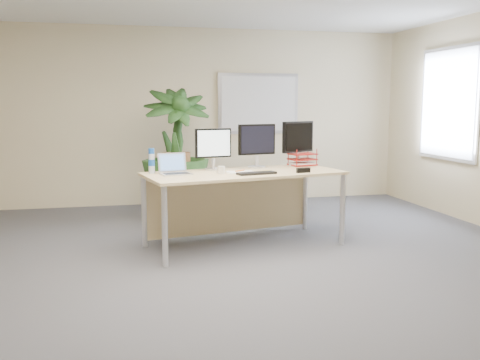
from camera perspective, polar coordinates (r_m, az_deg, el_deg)
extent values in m
plane|color=#46464B|center=(4.68, 0.11, -11.28)|extent=(8.00, 8.00, 0.00)
cube|color=beige|center=(8.36, -6.12, 6.72)|extent=(7.00, 0.04, 2.70)
cube|color=silver|center=(8.55, 1.97, 8.14)|extent=(1.30, 0.03, 0.95)
cube|color=silver|center=(8.53, 2.01, 8.14)|extent=(1.20, 0.01, 0.85)
cube|color=silver|center=(7.96, 21.37, 7.58)|extent=(0.03, 1.30, 1.55)
cube|color=white|center=(7.95, 21.25, 7.59)|extent=(0.01, 1.20, 1.45)
cube|color=#DAC180|center=(5.80, 0.45, 0.71)|extent=(2.26, 1.30, 0.03)
cube|color=#DAC180|center=(6.24, -1.15, -2.56)|extent=(2.00, 0.42, 0.67)
cylinder|color=silver|center=(5.15, -8.03, -4.95)|extent=(0.06, 0.06, 0.79)
cylinder|color=silver|center=(6.02, 10.88, -3.10)|extent=(0.06, 0.06, 0.79)
cylinder|color=silver|center=(5.91, -10.19, -3.31)|extent=(0.06, 0.06, 0.79)
cylinder|color=silver|center=(6.68, 6.96, -1.90)|extent=(0.06, 0.06, 0.79)
imported|color=#163613|center=(7.30, -6.86, 1.78)|extent=(0.95, 0.95, 1.50)
cylinder|color=silver|center=(5.98, -2.86, 1.16)|extent=(0.19, 0.19, 0.02)
cylinder|color=silver|center=(5.97, -2.86, 1.79)|extent=(0.04, 0.04, 0.11)
cube|color=black|center=(5.95, -2.88, 3.96)|extent=(0.41, 0.12, 0.32)
cube|color=silver|center=(5.93, -2.79, 3.94)|extent=(0.37, 0.08, 0.28)
cylinder|color=silver|center=(6.17, 1.79, 1.40)|extent=(0.21, 0.21, 0.02)
cylinder|color=silver|center=(6.16, 1.79, 2.06)|extent=(0.04, 0.04, 0.12)
cube|color=black|center=(6.14, 1.80, 4.34)|extent=(0.45, 0.13, 0.35)
cube|color=black|center=(6.12, 1.91, 4.33)|extent=(0.40, 0.09, 0.31)
cylinder|color=silver|center=(6.43, 6.15, 1.64)|extent=(0.22, 0.22, 0.02)
cylinder|color=silver|center=(6.43, 6.16, 2.30)|extent=(0.04, 0.04, 0.13)
cube|color=black|center=(6.40, 6.19, 4.60)|extent=(0.44, 0.25, 0.37)
cube|color=black|center=(6.39, 6.37, 4.59)|extent=(0.39, 0.20, 0.32)
cube|color=silver|center=(5.61, -6.83, 0.64)|extent=(0.34, 0.27, 0.02)
cube|color=black|center=(5.60, -6.81, 0.72)|extent=(0.28, 0.19, 0.00)
cube|color=silver|center=(5.72, -7.25, 1.89)|extent=(0.31, 0.11, 0.20)
cube|color=#4F7FCD|center=(5.72, -7.23, 1.88)|extent=(0.27, 0.09, 0.16)
cube|color=black|center=(5.62, 1.78, 0.73)|extent=(0.44, 0.22, 0.02)
cylinder|color=silver|center=(5.64, -2.02, 1.07)|extent=(0.07, 0.07, 0.08)
torus|color=silver|center=(5.64, -2.43, 1.06)|extent=(0.06, 0.02, 0.06)
cube|color=white|center=(5.74, 0.10, 0.84)|extent=(0.30, 0.23, 0.01)
cylinder|color=orange|center=(5.77, -0.01, 1.01)|extent=(0.13, 0.10, 0.01)
cylinder|color=gold|center=(5.81, 2.73, 0.94)|extent=(0.12, 0.04, 0.02)
cylinder|color=silver|center=(5.76, -9.40, 1.74)|extent=(0.07, 0.07, 0.21)
cylinder|color=#1752B2|center=(5.74, -9.44, 3.07)|extent=(0.06, 0.06, 0.06)
cylinder|color=#1752B2|center=(5.75, -9.41, 1.84)|extent=(0.07, 0.07, 0.07)
cube|color=maroon|center=(6.43, 6.66, 1.65)|extent=(0.34, 0.28, 0.01)
cube|color=maroon|center=(6.42, 6.67, 2.21)|extent=(0.34, 0.28, 0.01)
cube|color=maroon|center=(6.41, 6.68, 2.78)|extent=(0.34, 0.28, 0.01)
cube|color=white|center=(6.43, 6.66, 1.77)|extent=(0.31, 0.25, 0.02)
cube|color=black|center=(5.78, 6.77, 1.04)|extent=(0.16, 0.07, 0.05)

